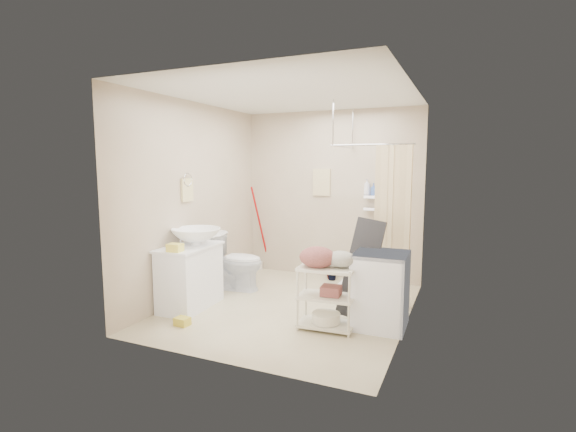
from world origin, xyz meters
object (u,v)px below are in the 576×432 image
laundry_rack (326,292)px  vanity (190,277)px  toilet (235,261)px  washing_machine (380,290)px

laundry_rack → vanity: bearing=176.3°
toilet → laundry_rack: laundry_rack is taller
vanity → toilet: toilet is taller
toilet → washing_machine: (2.18, -0.57, 0.01)m
vanity → washing_machine: bearing=4.8°
vanity → washing_machine: size_ratio=1.07×
toilet → laundry_rack: size_ratio=0.99×
washing_machine → toilet: bearing=164.1°
toilet → laundry_rack: bearing=-122.7°
washing_machine → laundry_rack: washing_machine is taller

